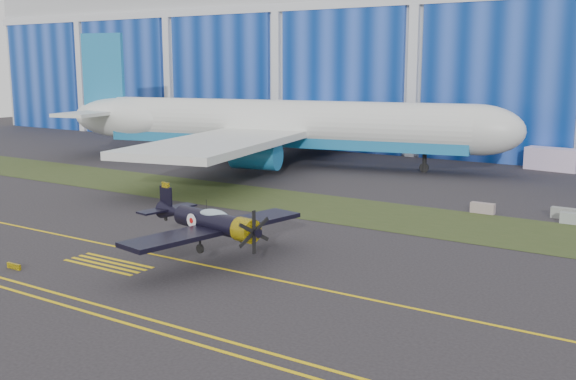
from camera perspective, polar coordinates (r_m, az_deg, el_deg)
The scene contains 14 objects.
ground at distance 40.44m, azimuth 11.79°, elevation -7.39°, with size 260.00×260.00×0.00m, color #2E2B2F.
grass_median at distance 53.28m, azimuth 17.33°, elevation -3.26°, with size 260.00×10.00×0.02m, color #475128.
taxiway_centreline at distance 36.06m, azimuth 8.83°, elevation -9.52°, with size 200.00×0.20×0.02m, color yellow.
edge_line_near at distance 28.31m, azimuth 0.57°, elevation -15.20°, with size 80.00×0.20×0.02m, color yellow.
edge_line_far at distance 29.08m, azimuth 1.66°, elevation -14.48°, with size 80.00×0.20×0.02m, color yellow.
hold_short_ladder at distance 43.99m, azimuth -14.98°, elevation -6.05°, with size 6.00×2.40×0.02m, color yellow, non-canonical shape.
guard_board_left at distance 44.70m, azimuth -22.19°, elevation -6.00°, with size 1.20×0.15×0.35m, color yellow.
warbird at distance 42.58m, azimuth -6.64°, elevation -2.66°, with size 12.85×14.62×3.83m.
jetliner at distance 83.88m, azimuth -0.65°, elevation 9.92°, with size 75.10×67.44×22.72m.
shipping_container at distance 85.51m, azimuth 21.50°, elevation 2.44°, with size 6.05×2.42×2.62m, color silver.
cart at distance 110.71m, azimuth -9.29°, elevation 4.37°, with size 2.06×1.24×1.24m, color white.
barrier_a at distance 58.83m, azimuth 16.15°, elevation -1.49°, with size 2.00×0.60×0.90m, color gray.
barrier_b at distance 57.24m, azimuth 23.02°, elevation -2.25°, with size 2.00×0.60×0.90m, color #909A97.
barrier_c at distance 59.00m, azimuth 22.33°, elevation -1.84°, with size 2.00×0.60×0.90m, color gray.
Camera 1 is at (13.70, -36.00, 12.32)m, focal length 42.00 mm.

